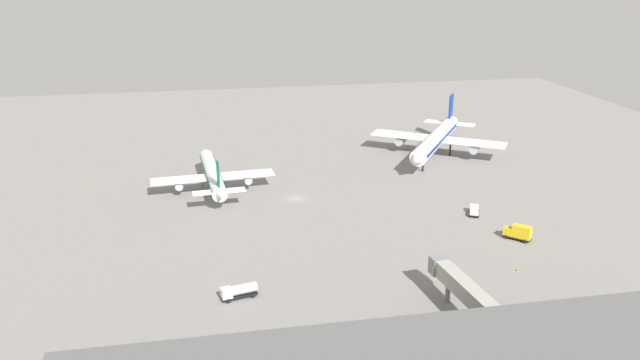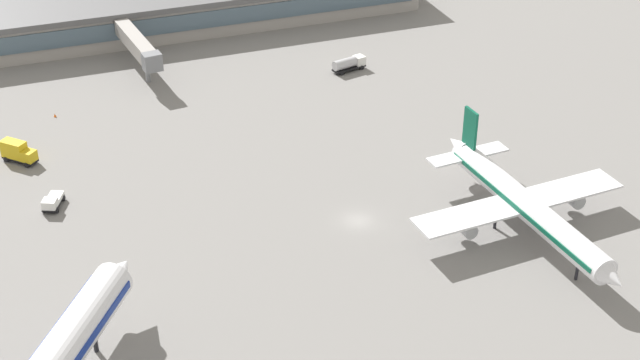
{
  "view_description": "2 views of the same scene",
  "coord_description": "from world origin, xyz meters",
  "views": [
    {
      "loc": [
        -21.63,
        -145.1,
        55.74
      ],
      "look_at": [
        5.05,
        -5.4,
        6.35
      ],
      "focal_mm": 35.85,
      "sensor_mm": 36.0,
      "label": 1
    },
    {
      "loc": [
        42.55,
        100.44,
        72.23
      ],
      "look_at": [
        5.02,
        -1.47,
        6.71
      ],
      "focal_mm": 53.56,
      "sensor_mm": 36.0,
      "label": 2
    }
  ],
  "objects": [
    {
      "name": "airplane_taxiing",
      "position": [
        -19.65,
        10.01,
        4.27
      ],
      "size": [
        31.02,
        38.6,
        11.74
      ],
      "rotation": [
        0.0,
        0.0,
        1.65
      ],
      "color": "white",
      "rests_on": "ground"
    },
    {
      "name": "jet_bridge",
      "position": [
        18.51,
        -58.55,
        5.13
      ],
      "size": [
        5.02,
        19.55,
        6.74
      ],
      "rotation": [
        0.0,
        0.0,
        1.68
      ],
      "color": "#9E9993",
      "rests_on": "ground"
    },
    {
      "name": "safety_cone_mid_apron",
      "position": [
        35.21,
        -45.92,
        0.3
      ],
      "size": [
        0.44,
        0.44,
        0.6
      ],
      "primitive_type": "cone",
      "color": "#EA590C",
      "rests_on": "ground"
    },
    {
      "name": "safety_cone_near_gate",
      "position": [
        -49.43,
        15.71,
        0.3
      ],
      "size": [
        0.44,
        0.44,
        0.6
      ],
      "primitive_type": "cone",
      "color": "#EA590C",
      "rests_on": "ground"
    },
    {
      "name": "catering_truck",
      "position": [
        42.06,
        -32.78,
        1.7
      ],
      "size": [
        5.27,
        5.34,
        3.3
      ],
      "rotation": [
        0.0,
        0.0,
        2.34
      ],
      "color": "black",
      "rests_on": "ground"
    },
    {
      "name": "fuel_truck",
      "position": [
        -17.0,
        -46.18,
        1.39
      ],
      "size": [
        6.57,
        3.34,
        2.5
      ],
      "rotation": [
        0.0,
        0.0,
        3.37
      ],
      "color": "black",
      "rests_on": "ground"
    },
    {
      "name": "pushback_tractor",
      "position": [
        38.8,
        -17.84,
        0.97
      ],
      "size": [
        3.6,
        4.79,
        1.9
      ],
      "rotation": [
        0.0,
        0.0,
        1.15
      ],
      "color": "black",
      "rests_on": "ground"
    },
    {
      "name": "ground",
      "position": [
        0.0,
        0.0,
        0.0
      ],
      "size": [
        288.0,
        288.0,
        0.0
      ],
      "primitive_type": "plane",
      "color": "gray"
    },
    {
      "name": "airplane_at_gate",
      "position": [
        46.32,
        27.16,
        5.54
      ],
      "size": [
        36.86,
        43.74,
        15.24
      ],
      "rotation": [
        0.0,
        0.0,
        4.12
      ],
      "color": "white",
      "rests_on": "ground"
    }
  ]
}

